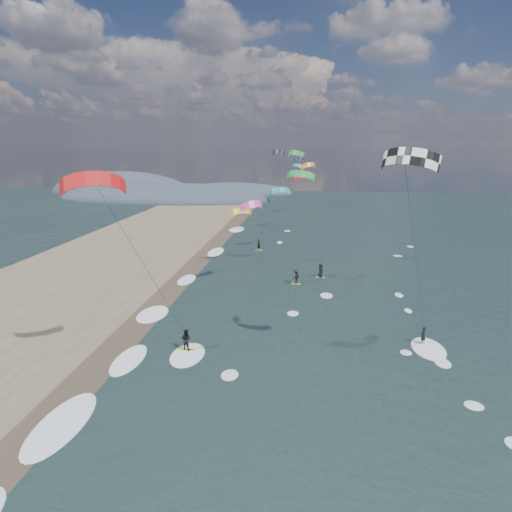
# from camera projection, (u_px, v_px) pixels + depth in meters

# --- Properties ---
(ground) EXTENTS (260.00, 260.00, 0.00)m
(ground) POSITION_uv_depth(u_px,v_px,m) (248.00, 418.00, 25.95)
(ground) COLOR black
(ground) RESTS_ON ground
(sand_strip) EXTENTS (26.00, 240.00, 0.00)m
(sand_strip) POSITION_uv_depth(u_px,v_px,m) (0.00, 329.00, 38.40)
(sand_strip) COLOR brown
(sand_strip) RESTS_ON ground
(wet_sand_strip) EXTENTS (3.00, 240.00, 0.00)m
(wet_sand_strip) POSITION_uv_depth(u_px,v_px,m) (127.00, 336.00, 36.97)
(wet_sand_strip) COLOR #382D23
(wet_sand_strip) RESTS_ON ground
(coastal_hills) EXTENTS (80.00, 41.00, 15.00)m
(coastal_hills) POSITION_uv_depth(u_px,v_px,m) (156.00, 196.00, 134.80)
(coastal_hills) COLOR #3D4756
(coastal_hills) RESTS_ON ground
(kitesurfer_near_a) EXTENTS (7.59, 8.94, 16.33)m
(kitesurfer_near_a) POSITION_uv_depth(u_px,v_px,m) (410.00, 209.00, 28.25)
(kitesurfer_near_a) COLOR yellow
(kitesurfer_near_a) RESTS_ON ground
(kitesurfer_near_b) EXTENTS (7.19, 8.93, 15.05)m
(kitesurfer_near_b) POSITION_uv_depth(u_px,v_px,m) (127.00, 241.00, 28.09)
(kitesurfer_near_b) COLOR yellow
(kitesurfer_near_b) RESTS_ON ground
(far_kitesurfers) EXTENTS (10.36, 17.01, 1.77)m
(far_kitesurfers) POSITION_uv_depth(u_px,v_px,m) (295.00, 267.00, 54.27)
(far_kitesurfers) COLOR yellow
(far_kitesurfers) RESTS_ON ground
(bg_kite_field) EXTENTS (11.95, 72.55, 8.26)m
(bg_kite_field) POSITION_uv_depth(u_px,v_px,m) (291.00, 171.00, 75.93)
(bg_kite_field) COLOR black
(bg_kite_field) RESTS_ON ground
(shoreline_surf) EXTENTS (2.40, 79.40, 0.11)m
(shoreline_surf) POSITION_uv_depth(u_px,v_px,m) (159.00, 315.00, 41.39)
(shoreline_surf) COLOR white
(shoreline_surf) RESTS_ON ground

